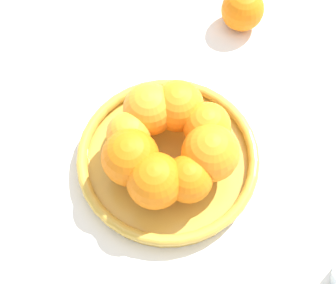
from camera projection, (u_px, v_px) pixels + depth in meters
ground_plane at (168, 163)px, 0.73m from camera, size 4.00×4.00×0.00m
fruit_bowl at (168, 158)px, 0.72m from camera, size 0.28×0.28×0.03m
orange_pile at (168, 143)px, 0.67m from camera, size 0.20×0.19×0.08m
stray_orange at (243, 9)px, 0.83m from camera, size 0.08×0.08×0.08m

